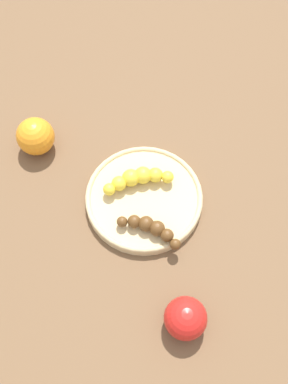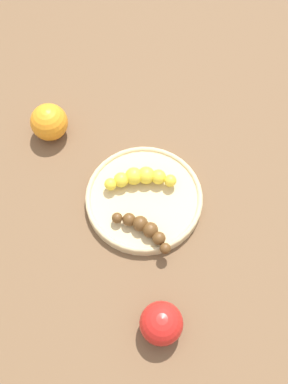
# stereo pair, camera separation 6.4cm
# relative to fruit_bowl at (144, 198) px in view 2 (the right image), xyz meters

# --- Properties ---
(ground_plane) EXTENTS (2.40, 2.40, 0.00)m
(ground_plane) POSITION_rel_fruit_bowl_xyz_m (0.00, 0.00, -0.01)
(ground_plane) COLOR brown
(fruit_bowl) EXTENTS (0.22, 0.22, 0.02)m
(fruit_bowl) POSITION_rel_fruit_bowl_xyz_m (0.00, 0.00, 0.00)
(fruit_bowl) COLOR #D1B784
(fruit_bowl) RESTS_ON ground_plane
(banana_yellow) EXTENTS (0.12, 0.09, 0.03)m
(banana_yellow) POSITION_rel_fruit_bowl_xyz_m (0.02, -0.02, 0.02)
(banana_yellow) COLOR yellow
(banana_yellow) RESTS_ON fruit_bowl
(banana_overripe) EXTENTS (0.12, 0.04, 0.03)m
(banana_overripe) POSITION_rel_fruit_bowl_xyz_m (-0.04, 0.06, 0.02)
(banana_overripe) COLOR #593819
(banana_overripe) RESTS_ON fruit_bowl
(apple_red) EXTENTS (0.07, 0.07, 0.07)m
(apple_red) POSITION_rel_fruit_bowl_xyz_m (-0.15, 0.19, 0.02)
(apple_red) COLOR red
(apple_red) RESTS_ON ground_plane
(orange_fruit) EXTENTS (0.08, 0.08, 0.08)m
(orange_fruit) POSITION_rel_fruit_bowl_xyz_m (0.25, -0.03, 0.03)
(orange_fruit) COLOR orange
(orange_fruit) RESTS_ON ground_plane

